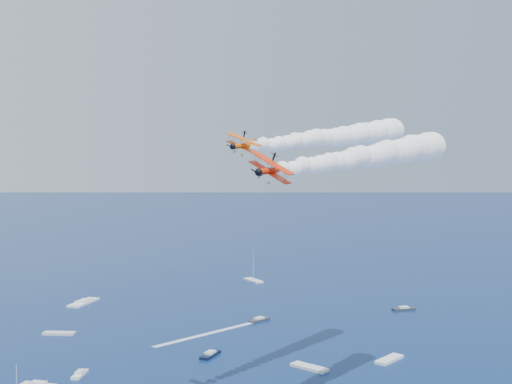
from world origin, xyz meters
TOP-DOWN VIEW (x-y plane):
  - biplane_lead at (5.60, 35.46)m, footprint 8.53×10.22m
  - biplane_trail at (-5.67, 13.61)m, footprint 8.85×10.54m
  - smoke_trail_lead at (35.26, 41.66)m, footprint 62.03×29.28m
  - smoke_trail_trail at (23.86, 20.39)m, footprint 62.12×31.34m
  - spectator_boats at (-8.57, 114.09)m, footprint 220.26×163.21m

SIDE VIEW (x-z plane):
  - spectator_boats at x=-8.57m, z-range 0.00..0.70m
  - biplane_trail at x=-5.67m, z-range 46.90..55.12m
  - smoke_trail_trail at x=23.86m, z-range 47.87..58.77m
  - biplane_lead at x=5.60m, z-range 51.46..58.94m
  - smoke_trail_lead at x=35.26m, z-range 52.06..62.96m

